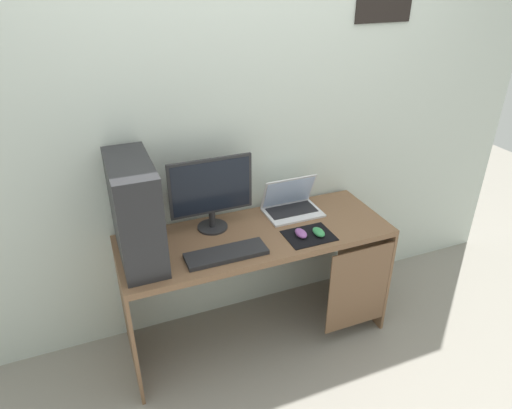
{
  "coord_description": "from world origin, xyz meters",
  "views": [
    {
      "loc": [
        -0.8,
        -1.97,
        2.05
      ],
      "look_at": [
        0.0,
        0.0,
        0.9
      ],
      "focal_mm": 31.87,
      "sensor_mm": 36.0,
      "label": 1
    }
  ],
  "objects_px": {
    "monitor": "(211,192)",
    "mouse_right": "(319,232)",
    "mouse_left": "(301,233)",
    "laptop": "(291,205)",
    "keyboard": "(226,254)",
    "pc_tower": "(135,211)"
  },
  "relations": [
    {
      "from": "monitor",
      "to": "mouse_right",
      "type": "relative_size",
      "value": 4.79
    },
    {
      "from": "mouse_left",
      "to": "mouse_right",
      "type": "bearing_deg",
      "value": -14.74
    },
    {
      "from": "monitor",
      "to": "laptop",
      "type": "distance_m",
      "value": 0.53
    },
    {
      "from": "laptop",
      "to": "mouse_left",
      "type": "bearing_deg",
      "value": -105.09
    },
    {
      "from": "mouse_left",
      "to": "keyboard",
      "type": "bearing_deg",
      "value": -177.36
    },
    {
      "from": "laptop",
      "to": "keyboard",
      "type": "distance_m",
      "value": 0.59
    },
    {
      "from": "laptop",
      "to": "pc_tower",
      "type": "bearing_deg",
      "value": -171.5
    },
    {
      "from": "mouse_right",
      "to": "monitor",
      "type": "bearing_deg",
      "value": 150.81
    },
    {
      "from": "pc_tower",
      "to": "monitor",
      "type": "height_order",
      "value": "pc_tower"
    },
    {
      "from": "monitor",
      "to": "mouse_right",
      "type": "height_order",
      "value": "monitor"
    },
    {
      "from": "pc_tower",
      "to": "mouse_left",
      "type": "relative_size",
      "value": 5.41
    },
    {
      "from": "mouse_right",
      "to": "laptop",
      "type": "bearing_deg",
      "value": 93.95
    },
    {
      "from": "pc_tower",
      "to": "keyboard",
      "type": "bearing_deg",
      "value": -21.74
    },
    {
      "from": "laptop",
      "to": "keyboard",
      "type": "relative_size",
      "value": 0.78
    },
    {
      "from": "laptop",
      "to": "mouse_right",
      "type": "bearing_deg",
      "value": -86.05
    },
    {
      "from": "keyboard",
      "to": "mouse_right",
      "type": "distance_m",
      "value": 0.53
    },
    {
      "from": "pc_tower",
      "to": "keyboard",
      "type": "height_order",
      "value": "pc_tower"
    },
    {
      "from": "pc_tower",
      "to": "laptop",
      "type": "distance_m",
      "value": 0.94
    },
    {
      "from": "pc_tower",
      "to": "laptop",
      "type": "bearing_deg",
      "value": 8.5
    },
    {
      "from": "keyboard",
      "to": "mouse_right",
      "type": "bearing_deg",
      "value": -0.54
    },
    {
      "from": "keyboard",
      "to": "mouse_right",
      "type": "relative_size",
      "value": 4.38
    },
    {
      "from": "monitor",
      "to": "mouse_left",
      "type": "bearing_deg",
      "value": -32.04
    }
  ]
}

